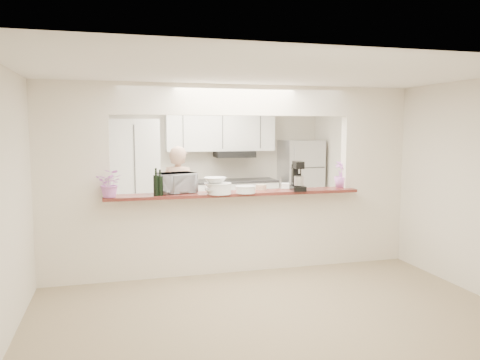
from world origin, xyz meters
name	(u,v)px	position (x,y,z in m)	size (l,w,h in m)	color
floor	(235,270)	(0.00, 0.00, 0.00)	(6.00, 6.00, 0.00)	gray
tile_overlay	(212,243)	(0.00, 1.55, 0.01)	(5.00, 2.90, 0.01)	beige
partition	(234,162)	(0.00, 0.00, 1.48)	(5.00, 0.15, 2.50)	white
bar_counter	(235,229)	(0.00, 0.00, 0.58)	(3.40, 0.38, 1.09)	white
kitchen_cabinets	(189,179)	(-0.19, 2.72, 0.97)	(3.15, 0.62, 2.25)	silver
refrigerator	(300,183)	(2.05, 2.65, 0.85)	(0.75, 0.70, 1.70)	#BBBBC0
flower_left	(110,183)	(-1.60, -0.15, 1.26)	(0.31, 0.27, 0.35)	pink
wine_bottle_a	(156,185)	(-1.05, -0.15, 1.23)	(0.07, 0.07, 0.35)	black
wine_bottle_b	(160,186)	(-1.00, -0.15, 1.22)	(0.07, 0.07, 0.33)	black
toaster_oven	(176,183)	(-0.77, 0.05, 1.22)	(0.48, 0.32, 0.26)	#9E9DA2
serving_bowls	(215,186)	(-0.30, -0.17, 1.20)	(0.29, 0.29, 0.21)	silver
plate_stack_a	(219,188)	(-0.25, -0.19, 1.16)	(0.31, 0.31, 0.14)	white
plate_stack_b	(245,189)	(0.10, -0.19, 1.14)	(0.27, 0.27, 0.09)	white
red_bowl	(224,189)	(-0.15, -0.03, 1.13)	(0.17, 0.17, 0.08)	maroon
tan_bowl	(261,187)	(0.40, 0.08, 1.12)	(0.15, 0.15, 0.07)	#C4AB8A
utensil_caddy	(289,182)	(0.80, 0.05, 1.19)	(0.29, 0.21, 0.24)	silver
stand_mixer	(298,177)	(0.85, -0.14, 1.27)	(0.20, 0.29, 0.40)	black
flower_right	(341,174)	(1.60, 0.05, 1.28)	(0.21, 0.21, 0.37)	#B261B5
person	(179,198)	(-0.56, 1.43, 0.82)	(0.60, 0.39, 1.65)	tan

